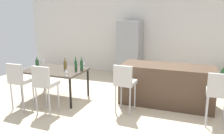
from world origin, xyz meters
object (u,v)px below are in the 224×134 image
dining_table (55,72)px  wine_glass_left (66,71)px  wine_bottle_corner (76,65)px  wine_bottle_middle (82,65)px  refrigerator (130,49)px  bar_chair_left (125,81)px  bar_chair_middle (218,91)px  kitchen_island (166,85)px  dining_chair_near (19,79)px  wine_bottle_inner (65,65)px  wine_glass_far (43,60)px  wine_glass_right (84,63)px  wine_bottle_near (37,65)px  dining_chair_far (45,82)px

dining_table → wine_glass_left: (0.58, -0.43, 0.18)m
wine_bottle_corner → wine_bottle_middle: 0.14m
wine_bottle_middle → refrigerator: 2.51m
bar_chair_left → wine_glass_left: bearing=-170.5°
bar_chair_left → wine_bottle_middle: 1.27m
bar_chair_left → dining_table: bar_chair_left is taller
bar_chair_middle → wine_bottle_middle: 3.01m
kitchen_island → dining_table: size_ratio=1.43×
dining_chair_near → wine_bottle_middle: wine_bottle_middle is taller
bar_chair_middle → wine_bottle_middle: bearing=172.8°
bar_chair_middle → wine_bottle_inner: bearing=175.1°
wine_bottle_inner → wine_glass_far: wine_bottle_inner is taller
wine_glass_right → wine_glass_far: bearing=-177.7°
wine_bottle_middle → wine_glass_right: 0.26m
kitchen_island → dining_chair_near: 3.28m
kitchen_island → wine_bottle_near: size_ratio=6.88×
wine_glass_left → kitchen_island: bearing=26.2°
dining_chair_far → wine_glass_far: 1.55m
wine_glass_right → refrigerator: bearing=75.9°
kitchen_island → wine_glass_right: size_ratio=11.99×
dining_table → wine_bottle_near: wine_bottle_near is taller
kitchen_island → wine_glass_left: (-2.03, -1.00, 0.40)m
dining_table → wine_bottle_corner: size_ratio=4.36×
kitchen_island → bar_chair_middle: bearing=-37.7°
dining_chair_near → wine_glass_right: bearing=54.5°
wine_bottle_corner → wine_glass_left: size_ratio=1.92×
dining_chair_far → refrigerator: size_ratio=0.57×
wine_bottle_inner → wine_glass_right: (0.33, 0.34, 0.01)m
bar_chair_left → dining_table: (-1.85, 0.22, -0.02)m
bar_chair_left → wine_glass_far: 2.53m
dining_chair_near → refrigerator: size_ratio=0.57×
dining_table → dining_chair_near: bearing=-111.1°
dining_chair_far → wine_bottle_middle: wine_bottle_middle is taller
wine_bottle_near → wine_bottle_middle: (1.03, 0.33, -0.00)m
bar_chair_middle → wine_bottle_inner: size_ratio=3.58×
bar_chair_left → wine_glass_right: (-1.27, 0.63, 0.17)m
kitchen_island → dining_table: kitchen_island is taller
dining_table → wine_bottle_corner: (0.55, 0.06, 0.19)m
refrigerator → wine_bottle_middle: bearing=-101.1°
dining_chair_far → wine_glass_left: dining_chair_far is taller
dining_chair_far → refrigerator: refrigerator is taller
dining_table → wine_bottle_middle: wine_bottle_middle is taller
bar_chair_middle → dining_table: size_ratio=0.72×
dining_table → dining_chair_near: 0.92m
dining_table → dining_chair_near: (-0.33, -0.86, 0.02)m
wine_bottle_near → wine_glass_left: wine_bottle_near is taller
dining_chair_far → wine_bottle_near: 1.00m
bar_chair_left → wine_glass_far: bearing=166.6°
wine_bottle_near → wine_bottle_corner: size_ratio=0.91×
wine_bottle_middle → refrigerator: size_ratio=0.17×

